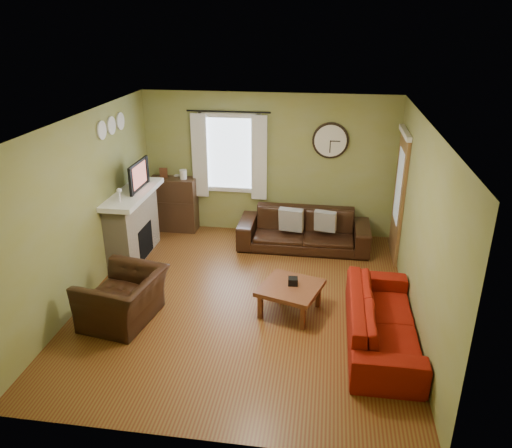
# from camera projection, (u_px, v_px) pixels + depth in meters

# --- Properties ---
(floor) EXTENTS (4.60, 5.20, 0.00)m
(floor) POSITION_uv_depth(u_px,v_px,m) (245.00, 301.00, 7.24)
(floor) COLOR brown
(floor) RESTS_ON ground
(ceiling) EXTENTS (4.60, 5.20, 0.00)m
(ceiling) POSITION_uv_depth(u_px,v_px,m) (243.00, 122.00, 6.23)
(ceiling) COLOR white
(ceiling) RESTS_ON ground
(wall_left) EXTENTS (0.00, 5.20, 2.60)m
(wall_left) POSITION_uv_depth(u_px,v_px,m) (84.00, 209.00, 7.05)
(wall_left) COLOR olive
(wall_left) RESTS_ON ground
(wall_right) EXTENTS (0.00, 5.20, 2.60)m
(wall_right) POSITION_uv_depth(u_px,v_px,m) (420.00, 228.00, 6.43)
(wall_right) COLOR olive
(wall_right) RESTS_ON ground
(wall_back) EXTENTS (4.60, 0.00, 2.60)m
(wall_back) POSITION_uv_depth(u_px,v_px,m) (268.00, 165.00, 9.11)
(wall_back) COLOR olive
(wall_back) RESTS_ON ground
(wall_front) EXTENTS (4.60, 0.00, 2.60)m
(wall_front) POSITION_uv_depth(u_px,v_px,m) (195.00, 328.00, 4.36)
(wall_front) COLOR olive
(wall_front) RESTS_ON ground
(fireplace) EXTENTS (0.40, 1.40, 1.10)m
(fireplace) POSITION_uv_depth(u_px,v_px,m) (133.00, 227.00, 8.36)
(fireplace) COLOR tan
(fireplace) RESTS_ON floor
(firebox) EXTENTS (0.04, 0.60, 0.55)m
(firebox) POSITION_uv_depth(u_px,v_px,m) (145.00, 241.00, 8.43)
(firebox) COLOR black
(firebox) RESTS_ON fireplace
(mantel) EXTENTS (0.58, 1.60, 0.08)m
(mantel) POSITION_uv_depth(u_px,v_px,m) (131.00, 194.00, 8.13)
(mantel) COLOR white
(mantel) RESTS_ON fireplace
(tv) EXTENTS (0.08, 0.60, 0.35)m
(tv) POSITION_uv_depth(u_px,v_px,m) (135.00, 179.00, 8.18)
(tv) COLOR black
(tv) RESTS_ON mantel
(tv_screen) EXTENTS (0.02, 0.62, 0.36)m
(tv_screen) POSITION_uv_depth(u_px,v_px,m) (139.00, 175.00, 8.14)
(tv_screen) COLOR #994C3F
(tv_screen) RESTS_ON mantel
(medallion_left) EXTENTS (0.28, 0.28, 0.03)m
(medallion_left) POSITION_uv_depth(u_px,v_px,m) (102.00, 130.00, 7.40)
(medallion_left) COLOR white
(medallion_left) RESTS_ON wall_left
(medallion_mid) EXTENTS (0.28, 0.28, 0.03)m
(medallion_mid) POSITION_uv_depth(u_px,v_px,m) (111.00, 125.00, 7.72)
(medallion_mid) COLOR white
(medallion_mid) RESTS_ON wall_left
(medallion_right) EXTENTS (0.28, 0.28, 0.03)m
(medallion_right) POSITION_uv_depth(u_px,v_px,m) (120.00, 121.00, 8.04)
(medallion_right) COLOR white
(medallion_right) RESTS_ON wall_left
(window_pane) EXTENTS (1.00, 0.02, 1.30)m
(window_pane) POSITION_uv_depth(u_px,v_px,m) (230.00, 153.00, 9.11)
(window_pane) COLOR silver
(window_pane) RESTS_ON wall_back
(curtain_rod) EXTENTS (0.03, 0.03, 1.50)m
(curtain_rod) POSITION_uv_depth(u_px,v_px,m) (228.00, 112.00, 8.72)
(curtain_rod) COLOR black
(curtain_rod) RESTS_ON wall_back
(curtain_left) EXTENTS (0.28, 0.04, 1.55)m
(curtain_left) POSITION_uv_depth(u_px,v_px,m) (200.00, 156.00, 9.11)
(curtain_left) COLOR silver
(curtain_left) RESTS_ON wall_back
(curtain_right) EXTENTS (0.28, 0.04, 1.55)m
(curtain_right) POSITION_uv_depth(u_px,v_px,m) (259.00, 158.00, 8.96)
(curtain_right) COLOR silver
(curtain_right) RESTS_ON wall_back
(wall_clock) EXTENTS (0.64, 0.06, 0.64)m
(wall_clock) POSITION_uv_depth(u_px,v_px,m) (330.00, 141.00, 8.72)
(wall_clock) COLOR white
(wall_clock) RESTS_ON wall_back
(door) EXTENTS (0.05, 0.90, 2.10)m
(door) POSITION_uv_depth(u_px,v_px,m) (399.00, 198.00, 8.21)
(door) COLOR brown
(door) RESTS_ON floor
(bookshelf) EXTENTS (0.86, 0.37, 1.03)m
(bookshelf) POSITION_uv_depth(u_px,v_px,m) (174.00, 204.00, 9.46)
(bookshelf) COLOR #392417
(bookshelf) RESTS_ON floor
(book) EXTENTS (0.16, 0.21, 0.02)m
(book) POSITION_uv_depth(u_px,v_px,m) (175.00, 178.00, 9.48)
(book) COLOR brown
(book) RESTS_ON bookshelf
(sofa_brown) EXTENTS (2.29, 0.89, 0.67)m
(sofa_brown) POSITION_uv_depth(u_px,v_px,m) (304.00, 230.00, 8.80)
(sofa_brown) COLOR black
(sofa_brown) RESTS_ON floor
(pillow_left) EXTENTS (0.43, 0.19, 0.42)m
(pillow_left) POSITION_uv_depth(u_px,v_px,m) (291.00, 220.00, 8.65)
(pillow_left) COLOR gray
(pillow_left) RESTS_ON sofa_brown
(pillow_right) EXTENTS (0.39, 0.19, 0.37)m
(pillow_right) POSITION_uv_depth(u_px,v_px,m) (325.00, 221.00, 8.59)
(pillow_right) COLOR gray
(pillow_right) RESTS_ON sofa_brown
(sofa_red) EXTENTS (0.84, 2.14, 0.62)m
(sofa_red) POSITION_uv_depth(u_px,v_px,m) (382.00, 320.00, 6.23)
(sofa_red) COLOR maroon
(sofa_red) RESTS_ON floor
(armchair) EXTENTS (1.08, 1.19, 0.68)m
(armchair) POSITION_uv_depth(u_px,v_px,m) (123.00, 298.00, 6.66)
(armchair) COLOR black
(armchair) RESTS_ON floor
(coffee_table) EXTENTS (0.97, 0.97, 0.41)m
(coffee_table) POSITION_uv_depth(u_px,v_px,m) (290.00, 299.00, 6.89)
(coffee_table) COLOR brown
(coffee_table) RESTS_ON floor
(tissue_box) EXTENTS (0.14, 0.14, 0.10)m
(tissue_box) POSITION_uv_depth(u_px,v_px,m) (293.00, 285.00, 6.86)
(tissue_box) COLOR black
(tissue_box) RESTS_ON coffee_table
(wine_glass_a) EXTENTS (0.08, 0.08, 0.22)m
(wine_glass_a) POSITION_uv_depth(u_px,v_px,m) (119.00, 195.00, 7.61)
(wine_glass_a) COLOR white
(wine_glass_a) RESTS_ON mantel
(wine_glass_b) EXTENTS (0.07, 0.07, 0.21)m
(wine_glass_b) POSITION_uv_depth(u_px,v_px,m) (120.00, 195.00, 7.63)
(wine_glass_b) COLOR white
(wine_glass_b) RESTS_ON mantel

